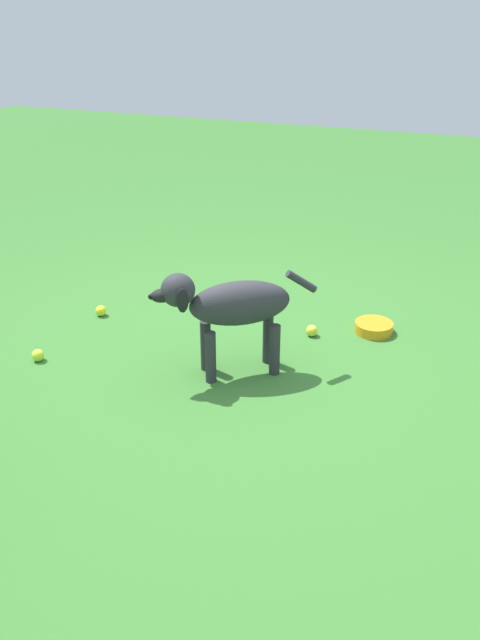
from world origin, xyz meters
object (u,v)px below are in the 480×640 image
dog (230,306)px  tennis_ball_1 (101,311)px  tennis_ball_2 (38,355)px  water_bowl (374,327)px  tennis_ball_0 (312,331)px

dog → tennis_ball_1: dog is taller
tennis_ball_2 → tennis_ball_1: bearing=88.9°
dog → tennis_ball_1: 1.10m
water_bowl → tennis_ball_1: bearing=-166.1°
tennis_ball_0 → water_bowl: size_ratio=0.30×
tennis_ball_1 → water_bowl: bearing=13.9°
dog → tennis_ball_0: dog is taller
dog → water_bowl: bearing=-164.6°
tennis_ball_0 → tennis_ball_1: 1.29m
dog → tennis_ball_2: bearing=-20.2°
tennis_ball_1 → tennis_ball_2: same height
tennis_ball_0 → water_bowl: bearing=29.0°
tennis_ball_0 → tennis_ball_1: bearing=-170.4°
tennis_ball_0 → tennis_ball_2: size_ratio=1.00×
tennis_ball_0 → tennis_ball_2: same height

